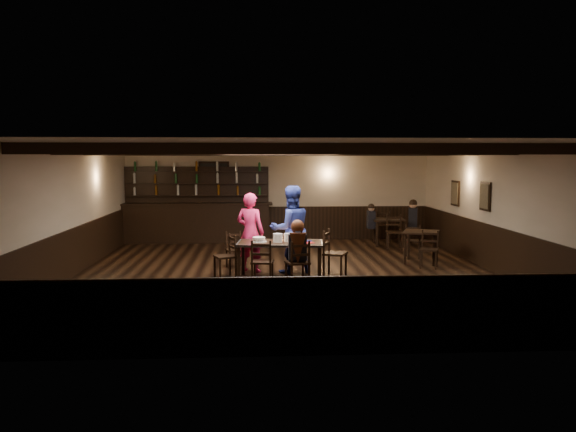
{
  "coord_description": "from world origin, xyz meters",
  "views": [
    {
      "loc": [
        -0.64,
        -11.75,
        2.46
      ],
      "look_at": [
        0.03,
        0.2,
        1.21
      ],
      "focal_mm": 35.0,
      "sensor_mm": 36.0,
      "label": 1
    }
  ],
  "objects": [
    {
      "name": "back_table_a",
      "position": [
        3.2,
        1.07,
        0.65
      ],
      "size": [
        1.02,
        1.02,
        0.75
      ],
      "color": "black",
      "rests_on": "ground"
    },
    {
      "name": "salt_shaker",
      "position": [
        0.13,
        -0.61,
        0.8
      ],
      "size": [
        0.04,
        0.04,
        0.09
      ],
      "primitive_type": "cylinder",
      "color": "silver",
      "rests_on": "dining_table"
    },
    {
      "name": "back_table_b",
      "position": [
        3.06,
        3.74,
        0.65
      ],
      "size": [
        0.95,
        0.95,
        0.75
      ],
      "color": "black",
      "rests_on": "ground"
    },
    {
      "name": "tea_light",
      "position": [
        -0.05,
        -0.34,
        0.78
      ],
      "size": [
        0.05,
        0.05,
        0.06
      ],
      "color": "#A5A8AD",
      "rests_on": "dining_table"
    },
    {
      "name": "man_blue",
      "position": [
        0.08,
        0.11,
        0.93
      ],
      "size": [
        1.06,
        0.92,
        1.87
      ],
      "primitive_type": "imported",
      "rotation": [
        0.0,
        0.0,
        3.41
      ],
      "color": "navy",
      "rests_on": "ground"
    },
    {
      "name": "chair_near_left",
      "position": [
        -0.55,
        -1.06,
        0.52
      ],
      "size": [
        0.47,
        0.45,
        0.89
      ],
      "color": "black",
      "rests_on": "ground"
    },
    {
      "name": "plate_stack_b",
      "position": [
        -0.02,
        -0.44,
        0.84
      ],
      "size": [
        0.15,
        0.15,
        0.17
      ],
      "primitive_type": "cylinder",
      "color": "white",
      "rests_on": "dining_table"
    },
    {
      "name": "menu_red",
      "position": [
        0.33,
        -0.59,
        0.75
      ],
      "size": [
        0.41,
        0.36,
        0.0
      ],
      "primitive_type": "cube",
      "rotation": [
        0.0,
        0.0,
        0.41
      ],
      "color": "#9C1111",
      "rests_on": "dining_table"
    },
    {
      "name": "seated_person",
      "position": [
        0.14,
        -1.11,
        0.84
      ],
      "size": [
        0.35,
        0.52,
        0.84
      ],
      "color": "black",
      "rests_on": "ground"
    },
    {
      "name": "ground",
      "position": [
        0.0,
        0.0,
        0.0
      ],
      "size": [
        10.0,
        10.0,
        0.0
      ],
      "primitive_type": "plane",
      "color": "black",
      "rests_on": "ground"
    },
    {
      "name": "chair_far_pushed",
      "position": [
        -1.15,
        0.77,
        0.47
      ],
      "size": [
        0.47,
        0.45,
        0.8
      ],
      "color": "black",
      "rests_on": "ground"
    },
    {
      "name": "bg_patron_left",
      "position": [
        2.59,
        3.86,
        0.82
      ],
      "size": [
        0.22,
        0.35,
        0.7
      ],
      "color": "black",
      "rests_on": "ground"
    },
    {
      "name": "cake",
      "position": [
        -0.6,
        -0.42,
        0.8
      ],
      "size": [
        0.32,
        0.32,
        0.1
      ],
      "color": "white",
      "rests_on": "dining_table"
    },
    {
      "name": "bar_counter",
      "position": [
        -2.39,
        4.72,
        0.73
      ],
      "size": [
        4.41,
        0.7,
        2.2
      ],
      "color": "black",
      "rests_on": "ground"
    },
    {
      "name": "menu_blue",
      "position": [
        0.33,
        -0.36,
        0.75
      ],
      "size": [
        0.35,
        0.28,
        0.0
      ],
      "primitive_type": "cube",
      "rotation": [
        0.0,
        0.0,
        -0.25
      ],
      "color": "#0F144C",
      "rests_on": "dining_table"
    },
    {
      "name": "dining_table",
      "position": [
        -0.17,
        -0.47,
        0.68
      ],
      "size": [
        1.8,
        1.02,
        0.75
      ],
      "color": "black",
      "rests_on": "ground"
    },
    {
      "name": "bg_patron_right",
      "position": [
        3.77,
        3.8,
        0.88
      ],
      "size": [
        0.34,
        0.45,
        0.82
      ],
      "color": "black",
      "rests_on": "ground"
    },
    {
      "name": "drink_glass",
      "position": [
        0.13,
        -0.34,
        0.81
      ],
      "size": [
        0.08,
        0.08,
        0.12
      ],
      "primitive_type": "cylinder",
      "color": "silver",
      "rests_on": "dining_table"
    },
    {
      "name": "room_shell",
      "position": [
        0.01,
        0.04,
        1.75
      ],
      "size": [
        9.02,
        10.02,
        2.71
      ],
      "color": "beige",
      "rests_on": "ground"
    },
    {
      "name": "woman_pink",
      "position": [
        -0.78,
        0.27,
        0.86
      ],
      "size": [
        0.74,
        0.63,
        1.71
      ],
      "primitive_type": "imported",
      "rotation": [
        0.0,
        0.0,
        2.73
      ],
      "color": "#EF2E90",
      "rests_on": "ground"
    },
    {
      "name": "chair_end_left",
      "position": [
        -1.22,
        -0.32,
        0.52
      ],
      "size": [
        0.52,
        0.53,
        0.89
      ],
      "color": "black",
      "rests_on": "ground"
    },
    {
      "name": "chair_end_right",
      "position": [
        0.9,
        -0.33,
        0.57
      ],
      "size": [
        0.58,
        0.59,
        0.97
      ],
      "color": "black",
      "rests_on": "ground"
    },
    {
      "name": "chair_near_right",
      "position": [
        0.16,
        -1.16,
        0.52
      ],
      "size": [
        0.5,
        0.49,
        0.88
      ],
      "color": "black",
      "rests_on": "ground"
    },
    {
      "name": "pepper_shaker",
      "position": [
        0.24,
        -0.6,
        0.8
      ],
      "size": [
        0.04,
        0.04,
        0.09
      ],
      "primitive_type": "cylinder",
      "color": "#A5A8AD",
      "rests_on": "dining_table"
    },
    {
      "name": "plate_stack_a",
      "position": [
        -0.22,
        -0.5,
        0.84
      ],
      "size": [
        0.19,
        0.19,
        0.18
      ],
      "primitive_type": "cylinder",
      "color": "white",
      "rests_on": "dining_table"
    }
  ]
}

